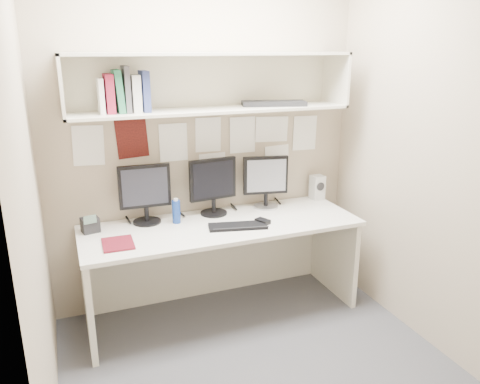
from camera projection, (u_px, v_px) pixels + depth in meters
name	position (u px, v px, depth m)	size (l,w,h in m)	color
floor	(256.00, 362.00, 3.03)	(2.40, 2.00, 0.01)	#424246
wall_back	(205.00, 137.00, 3.54)	(2.40, 0.02, 2.60)	tan
wall_front	(364.00, 227.00, 1.76)	(2.40, 0.02, 2.60)	tan
wall_left	(28.00, 190.00, 2.23)	(0.02, 2.00, 2.60)	tan
wall_right	(426.00, 151.00, 3.07)	(0.02, 2.00, 2.60)	tan
desk	(222.00, 269.00, 3.50)	(2.00, 0.70, 0.73)	silver
overhead_hutch	(210.00, 82.00, 3.29)	(2.00, 0.38, 0.40)	beige
pinned_papers	(206.00, 144.00, 3.55)	(1.92, 0.01, 0.48)	white
monitor_left	(145.00, 191.00, 3.34)	(0.37, 0.20, 0.43)	black
monitor_center	(213.00, 184.00, 3.52)	(0.37, 0.20, 0.43)	black
monitor_right	(266.00, 179.00, 3.68)	(0.35, 0.19, 0.41)	#A5A5AA
keyboard	(238.00, 226.00, 3.31)	(0.41, 0.15, 0.02)	black
mouse	(263.00, 221.00, 3.38)	(0.06, 0.10, 0.03)	black
speaker	(317.00, 187.00, 3.92)	(0.10, 0.11, 0.20)	#B8B8B3
blue_bottle	(176.00, 211.00, 3.38)	(0.06, 0.06, 0.19)	navy
maroon_notebook	(118.00, 244.00, 3.02)	(0.20, 0.24, 0.01)	#590F1A
desk_phone	(90.00, 225.00, 3.22)	(0.13, 0.12, 0.14)	black
book_stack	(124.00, 92.00, 3.06)	(0.32, 0.18, 0.30)	white
hutch_tray	(274.00, 103.00, 3.45)	(0.47, 0.18, 0.03)	black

